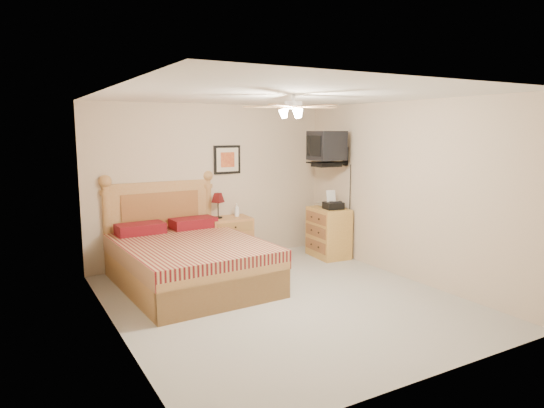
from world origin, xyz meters
The scene contains 17 objects.
floor centered at (0.00, 0.00, 0.00)m, with size 4.50×4.50×0.00m, color #9E9A8F.
ceiling centered at (0.00, 0.00, 2.50)m, with size 4.00×4.50×0.04m, color white.
wall_back centered at (0.00, 2.25, 1.25)m, with size 4.00×0.04×2.50m, color #C7B093.
wall_front centered at (0.00, -2.25, 1.25)m, with size 4.00×0.04×2.50m, color #C7B093.
wall_left centered at (-2.00, 0.00, 1.25)m, with size 0.04×4.50×2.50m, color #C7B093.
wall_right centered at (2.00, 0.00, 1.25)m, with size 0.04×4.50×2.50m, color #C7B093.
bed centered at (-0.80, 1.12, 0.73)m, with size 1.73×2.27×1.47m, color #B5773F, non-canonical shape.
nightstand centered at (0.19, 2.00, 0.36)m, with size 0.66×0.49×0.71m, color #BC7643.
table_lamp centered at (0.02, 2.06, 0.91)m, with size 0.22×0.22×0.40m, color #551011, non-canonical shape.
lotion_bottle centered at (0.34, 2.04, 0.82)m, with size 0.08×0.08×0.21m, color white.
framed_picture centered at (0.27, 2.23, 1.62)m, with size 0.46×0.04×0.46m, color black.
dresser centered at (1.73, 1.43, 0.41)m, with size 0.48×0.70×0.82m, color #A77331.
fax_machine centered at (1.73, 1.32, 0.97)m, with size 0.28×0.30×0.30m, color black, non-canonical shape.
magazine_lower centered at (1.71, 1.68, 0.83)m, with size 0.21×0.28×0.03m, color beige.
magazine_upper centered at (1.71, 1.69, 0.86)m, with size 0.21×0.29×0.02m, color tan.
wall_tv centered at (1.75, 1.34, 1.81)m, with size 0.56×0.46×0.58m, color black, non-canonical shape.
ceiling_fan centered at (0.00, -0.20, 2.36)m, with size 1.14×1.14×0.28m, color white, non-canonical shape.
Camera 1 is at (-2.99, -4.95, 2.10)m, focal length 32.00 mm.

